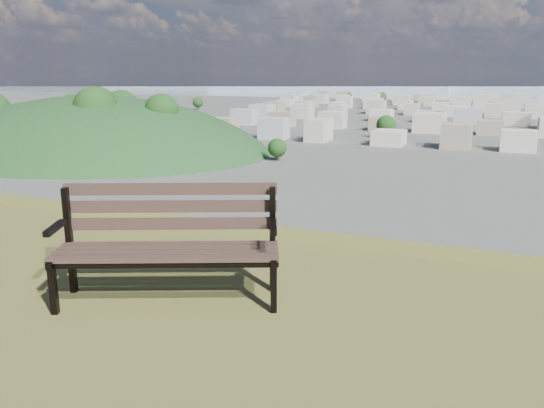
% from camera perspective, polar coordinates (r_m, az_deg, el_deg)
% --- Properties ---
extents(park_bench, '(1.70, 1.14, 0.85)m').
position_cam_1_polar(park_bench, '(4.04, -11.07, -3.50)').
color(park_bench, '#443127').
rests_on(park_bench, hilltop_mesa).
extents(green_wooded_hill, '(146.98, 117.58, 73.49)m').
position_cam_1_polar(green_wooded_hill, '(197.14, -18.44, 5.55)').
color(green_wooded_hill, '#194320').
rests_on(green_wooded_hill, ground).
extents(city_blocks, '(395.00, 361.00, 7.00)m').
position_cam_1_polar(city_blocks, '(395.96, 22.82, 9.59)').
color(city_blocks, beige).
rests_on(city_blocks, ground).
extents(city_trees, '(406.52, 387.20, 9.98)m').
position_cam_1_polar(city_trees, '(321.79, 17.97, 9.45)').
color(city_trees, '#312418').
rests_on(city_trees, ground).
extents(bay_water, '(2400.00, 700.00, 0.12)m').
position_cam_1_polar(bay_water, '(901.23, 23.10, 11.23)').
color(bay_water, '#8299A6').
rests_on(bay_water, ground).
extents(far_hills, '(2050.00, 340.00, 60.00)m').
position_cam_1_polar(far_hills, '(1405.14, 20.76, 13.09)').
color(far_hills, '#9EACC4').
rests_on(far_hills, ground).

